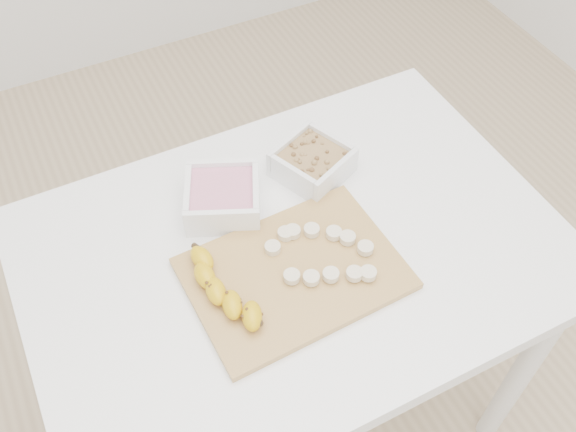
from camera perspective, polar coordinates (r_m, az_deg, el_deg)
name	(u,v)px	position (r m, az deg, el deg)	size (l,w,h in m)	color
ground	(293,408)	(1.86, 0.43, -16.68)	(3.50, 3.50, 0.00)	#C6AD89
table	(295,276)	(1.28, 0.60, -5.35)	(1.00, 0.70, 0.75)	white
bowl_yogurt	(223,197)	(1.24, -5.82, 1.71)	(0.19, 0.19, 0.07)	white
bowl_granola	(312,162)	(1.30, 2.19, 4.82)	(0.17, 0.17, 0.06)	white
cutting_board	(294,273)	(1.16, 0.56, -5.12)	(0.38, 0.27, 0.01)	#B1854D
banana	(224,290)	(1.12, -5.67, -6.57)	(0.05, 0.20, 0.03)	gold
banana_slices	(322,253)	(1.17, 3.03, -3.28)	(0.18, 0.18, 0.02)	beige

